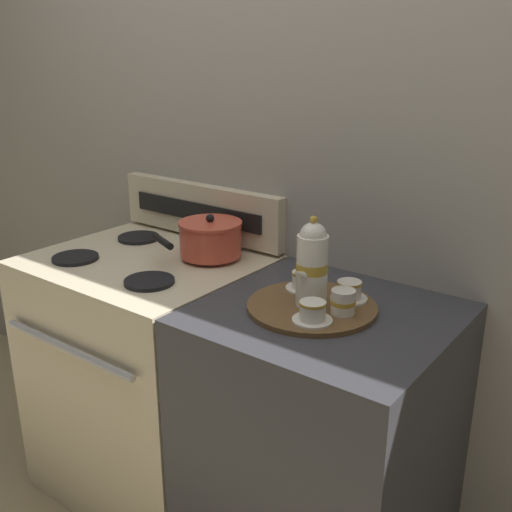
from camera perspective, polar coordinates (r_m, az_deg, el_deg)
The scene contains 11 objects.
wall_back at distance 2.01m, azimuth 2.68°, elevation 6.11°, with size 6.00×0.05×2.20m.
stove at distance 2.22m, azimuth -9.96°, elevation -11.12°, with size 0.74×0.65×0.90m.
control_panel at distance 2.19m, azimuth -5.31°, elevation 4.36°, with size 0.72×0.05×0.19m.
side_counter at distance 1.84m, azimuth 6.17°, elevation -17.99°, with size 0.66×0.62×0.89m.
saucepan at distance 1.98m, azimuth -4.40°, elevation 1.68°, with size 0.24×0.30×0.14m.
serving_tray at distance 1.62m, azimuth 5.34°, elevation -4.83°, with size 0.35×0.35×0.01m.
teapot at distance 1.58m, azimuth 5.35°, elevation -0.74°, with size 0.09×0.14×0.25m.
teacup_left at distance 1.51m, azimuth 5.40°, elevation -5.30°, with size 0.10×0.10×0.05m.
teacup_right at distance 1.65m, azimuth 8.86°, elevation -3.28°, with size 0.10×0.10×0.05m.
teacup_front at distance 1.71m, azimuth 4.57°, elevation -2.35°, with size 0.10×0.10×0.05m.
creamer_jug at distance 1.56m, azimuth 8.29°, elevation -4.33°, with size 0.07×0.07×0.07m.
Camera 1 is at (1.10, -1.28, 1.55)m, focal length 42.00 mm.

